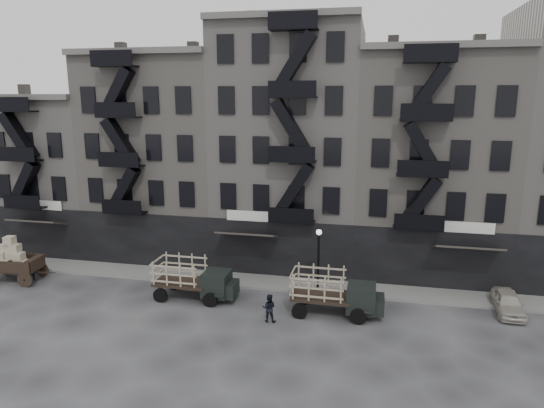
% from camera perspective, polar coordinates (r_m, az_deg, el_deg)
% --- Properties ---
extents(ground, '(140.00, 140.00, 0.00)m').
position_cam_1_polar(ground, '(29.49, -1.16, -12.06)').
color(ground, '#38383A').
rests_on(ground, ground).
extents(sidewalk, '(55.00, 2.50, 0.15)m').
position_cam_1_polar(sidewalk, '(32.82, 0.35, -9.25)').
color(sidewalk, slate).
rests_on(sidewalk, ground).
extents(building_west, '(10.00, 11.35, 13.20)m').
position_cam_1_polar(building_west, '(44.83, -23.86, 3.52)').
color(building_west, gray).
rests_on(building_west, ground).
extents(building_midwest, '(10.00, 11.35, 16.20)m').
position_cam_1_polar(building_midwest, '(39.63, -12.18, 5.43)').
color(building_midwest, gray).
rests_on(building_midwest, ground).
extents(building_center, '(10.00, 11.35, 18.20)m').
position_cam_1_polar(building_center, '(36.59, 2.30, 6.69)').
color(building_center, gray).
rests_on(building_center, ground).
extents(building_mideast, '(10.00, 11.35, 16.20)m').
position_cam_1_polar(building_mideast, '(36.40, 18.04, 4.46)').
color(building_mideast, gray).
rests_on(building_mideast, ground).
extents(lamp_post, '(0.36, 0.36, 4.28)m').
position_cam_1_polar(lamp_post, '(30.37, 5.49, -5.71)').
color(lamp_post, black).
rests_on(lamp_post, ground).
extents(wagon, '(3.84, 2.30, 3.11)m').
position_cam_1_polar(wagon, '(37.12, -28.30, -5.40)').
color(wagon, black).
rests_on(wagon, ground).
extents(stake_truck_west, '(5.13, 2.17, 2.56)m').
position_cam_1_polar(stake_truck_west, '(30.52, -9.26, -8.36)').
color(stake_truck_west, black).
rests_on(stake_truck_west, ground).
extents(stake_truck_east, '(5.25, 2.22, 2.62)m').
position_cam_1_polar(stake_truck_east, '(28.30, 7.32, -9.97)').
color(stake_truck_east, black).
rests_on(stake_truck_east, ground).
extents(car_east, '(1.59, 3.71, 1.25)m').
position_cam_1_polar(car_east, '(31.69, 26.02, -10.37)').
color(car_east, '#B4ADA1').
rests_on(car_east, ground).
extents(pedestrian_west, '(0.62, 0.70, 1.60)m').
position_cam_1_polar(pedestrian_west, '(36.84, -26.45, -6.93)').
color(pedestrian_west, black).
rests_on(pedestrian_west, ground).
extents(pedestrian_mid, '(0.81, 0.64, 1.62)m').
position_cam_1_polar(pedestrian_mid, '(27.48, -0.36, -12.14)').
color(pedestrian_mid, black).
rests_on(pedestrian_mid, ground).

